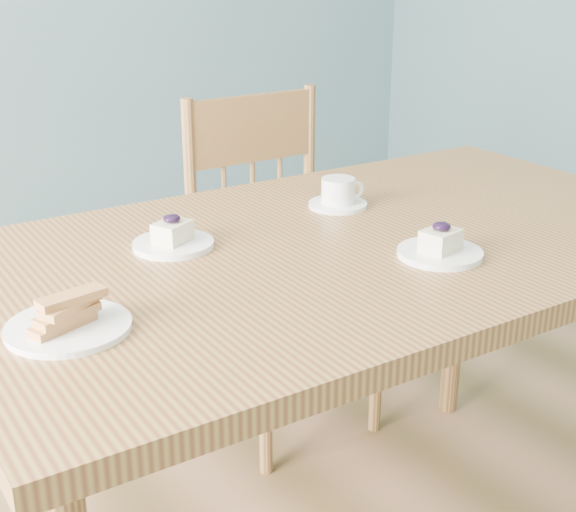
{
  "coord_description": "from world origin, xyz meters",
  "views": [
    {
      "loc": [
        -0.87,
        -1.23,
        1.38
      ],
      "look_at": [
        -0.02,
        -0.01,
        0.8
      ],
      "focal_mm": 50.0,
      "sensor_mm": 36.0,
      "label": 1
    }
  ],
  "objects_px": {
    "dining_table": "(345,276)",
    "cheesecake_plate_near": "(440,248)",
    "coffee_cup": "(338,195)",
    "dining_chair": "(280,265)",
    "biscotti_plate": "(67,319)",
    "cheesecake_plate_far": "(173,239)"
  },
  "relations": [
    {
      "from": "dining_table",
      "to": "cheesecake_plate_near",
      "type": "xyz_separation_m",
      "value": [
        0.08,
        -0.18,
        0.1
      ]
    },
    {
      "from": "coffee_cup",
      "to": "dining_chair",
      "type": "bearing_deg",
      "value": 95.63
    },
    {
      "from": "dining_table",
      "to": "dining_chair",
      "type": "height_order",
      "value": "dining_chair"
    },
    {
      "from": "biscotti_plate",
      "to": "cheesecake_plate_far",
      "type": "bearing_deg",
      "value": 37.96
    },
    {
      "from": "dining_chair",
      "to": "biscotti_plate",
      "type": "relative_size",
      "value": 5.18
    },
    {
      "from": "dining_table",
      "to": "cheesecake_plate_far",
      "type": "bearing_deg",
      "value": 156.19
    },
    {
      "from": "dining_table",
      "to": "coffee_cup",
      "type": "xyz_separation_m",
      "value": [
        0.11,
        0.17,
        0.11
      ]
    },
    {
      "from": "biscotti_plate",
      "to": "cheesecake_plate_near",
      "type": "bearing_deg",
      "value": -8.21
    },
    {
      "from": "dining_table",
      "to": "biscotti_plate",
      "type": "xyz_separation_m",
      "value": [
        -0.61,
        -0.08,
        0.1
      ]
    },
    {
      "from": "dining_table",
      "to": "cheesecake_plate_far",
      "type": "xyz_separation_m",
      "value": [
        -0.31,
        0.15,
        0.1
      ]
    },
    {
      "from": "dining_chair",
      "to": "coffee_cup",
      "type": "relative_size",
      "value": 7.57
    },
    {
      "from": "cheesecake_plate_near",
      "to": "biscotti_plate",
      "type": "height_order",
      "value": "cheesecake_plate_near"
    },
    {
      "from": "dining_table",
      "to": "cheesecake_plate_near",
      "type": "height_order",
      "value": "cheesecake_plate_near"
    },
    {
      "from": "dining_chair",
      "to": "biscotti_plate",
      "type": "bearing_deg",
      "value": -139.18
    },
    {
      "from": "dining_chair",
      "to": "biscotti_plate",
      "type": "xyz_separation_m",
      "value": [
        -0.87,
        -0.71,
        0.35
      ]
    },
    {
      "from": "cheesecake_plate_far",
      "to": "coffee_cup",
      "type": "distance_m",
      "value": 0.42
    },
    {
      "from": "cheesecake_plate_far",
      "to": "biscotti_plate",
      "type": "distance_m",
      "value": 0.38
    },
    {
      "from": "cheesecake_plate_far",
      "to": "biscotti_plate",
      "type": "height_order",
      "value": "cheesecake_plate_far"
    },
    {
      "from": "cheesecake_plate_near",
      "to": "coffee_cup",
      "type": "relative_size",
      "value": 1.23
    },
    {
      "from": "dining_chair",
      "to": "cheesecake_plate_far",
      "type": "height_order",
      "value": "dining_chair"
    },
    {
      "from": "dining_table",
      "to": "cheesecake_plate_far",
      "type": "distance_m",
      "value": 0.36
    },
    {
      "from": "cheesecake_plate_near",
      "to": "biscotti_plate",
      "type": "relative_size",
      "value": 0.84
    }
  ]
}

